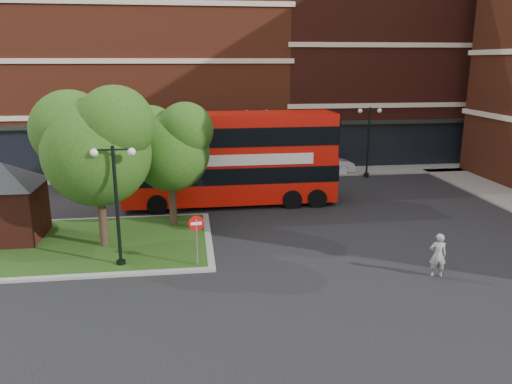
{
  "coord_description": "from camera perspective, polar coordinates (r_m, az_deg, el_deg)",
  "views": [
    {
      "loc": [
        -2.57,
        -19.21,
        8.16
      ],
      "look_at": [
        0.53,
        3.87,
        2.0
      ],
      "focal_mm": 35.0,
      "sensor_mm": 36.0,
      "label": 1
    }
  ],
  "objects": [
    {
      "name": "lamp_far_right",
      "position": [
        36.37,
        12.72,
        6.02
      ],
      "size": [
        1.72,
        0.36,
        5.0
      ],
      "color": "black",
      "rests_on": "ground"
    },
    {
      "name": "ground",
      "position": [
        21.03,
        -0.04,
        -8.01
      ],
      "size": [
        120.0,
        120.0,
        0.0
      ],
      "primitive_type": "plane",
      "color": "black",
      "rests_on": "ground"
    },
    {
      "name": "kiosk",
      "position": [
        25.38,
        -26.81,
        -0.12
      ],
      "size": [
        6.51,
        6.51,
        3.6
      ],
      "color": "#471911",
      "rests_on": "traffic_island"
    },
    {
      "name": "traffic_island",
      "position": [
        24.26,
        -20.22,
        -5.63
      ],
      "size": [
        12.6,
        7.6,
        0.15
      ],
      "color": "gray",
      "rests_on": "ground"
    },
    {
      "name": "woman",
      "position": [
        20.65,
        20.07,
        -6.78
      ],
      "size": [
        0.72,
        0.55,
        1.75
      ],
      "primitive_type": "imported",
      "rotation": [
        0.0,
        0.0,
        2.92
      ],
      "color": "gray",
      "rests_on": "ground"
    },
    {
      "name": "bus",
      "position": [
        28.64,
        -3.05,
        4.51
      ],
      "size": [
        12.2,
        2.93,
        4.65
      ],
      "rotation": [
        0.0,
        0.0,
        0.01
      ],
      "color": "red",
      "rests_on": "ground"
    },
    {
      "name": "lamp_island",
      "position": [
        20.35,
        -15.66,
        -0.94
      ],
      "size": [
        1.72,
        0.36,
        5.0
      ],
      "color": "black",
      "rests_on": "ground"
    },
    {
      "name": "pavement_far",
      "position": [
        36.71,
        -3.46,
        2.04
      ],
      "size": [
        44.0,
        3.0,
        0.12
      ],
      "primitive_type": "cube",
      "color": "slate",
      "rests_on": "ground"
    },
    {
      "name": "tree_island_east",
      "position": [
        24.61,
        -9.95,
        5.43
      ],
      "size": [
        4.46,
        3.9,
        6.29
      ],
      "color": "#2D2116",
      "rests_on": "ground"
    },
    {
      "name": "tree_island_west",
      "position": [
        22.41,
        -18.0,
        5.46
      ],
      "size": [
        5.4,
        4.71,
        7.21
      ],
      "color": "#2D2116",
      "rests_on": "ground"
    },
    {
      "name": "no_entry_sign",
      "position": [
        20.02,
        -6.83,
        -4.47
      ],
      "size": [
        0.61,
        0.11,
        2.22
      ],
      "rotation": [
        0.0,
        0.0,
        0.11
      ],
      "color": "slate",
      "rests_on": "ground"
    },
    {
      "name": "car_white",
      "position": [
        37.3,
        7.74,
        3.2
      ],
      "size": [
        4.55,
        1.79,
        1.48
      ],
      "primitive_type": "imported",
      "rotation": [
        0.0,
        0.0,
        1.62
      ],
      "color": "silver",
      "rests_on": "ground"
    },
    {
      "name": "car_silver",
      "position": [
        34.52,
        -8.16,
        2.31
      ],
      "size": [
        4.66,
        2.08,
        1.56
      ],
      "primitive_type": "imported",
      "rotation": [
        0.0,
        0.0,
        1.52
      ],
      "color": "#A9ABB1",
      "rests_on": "ground"
    },
    {
      "name": "lamp_far_left",
      "position": [
        34.44,
        0.06,
        5.91
      ],
      "size": [
        1.72,
        0.36,
        5.0
      ],
      "color": "black",
      "rests_on": "ground"
    },
    {
      "name": "terrace_far_left",
      "position": [
        43.57,
        -15.2,
        12.79
      ],
      "size": [
        26.0,
        12.0,
        14.0
      ],
      "primitive_type": "cube",
      "color": "maroon",
      "rests_on": "ground"
    },
    {
      "name": "terrace_far_right",
      "position": [
        46.28,
        13.75,
        14.21
      ],
      "size": [
        18.0,
        12.0,
        16.0
      ],
      "primitive_type": "cube",
      "color": "#471911",
      "rests_on": "ground"
    }
  ]
}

